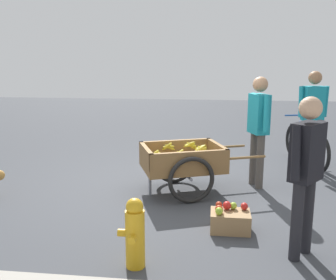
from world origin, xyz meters
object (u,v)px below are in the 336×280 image
at_px(vendor_person, 259,122).
at_px(bicycle, 306,145).
at_px(fire_hydrant, 135,233).
at_px(fruit_cart, 182,163).
at_px(bystander_person, 306,164).
at_px(cyclist_person, 313,110).
at_px(mixed_fruit_crate, 230,220).

relative_size(vendor_person, bicycle, 1.00).
height_order(vendor_person, fire_hydrant, vendor_person).
relative_size(fruit_cart, bicycle, 1.11).
height_order(vendor_person, bicycle, vendor_person).
xyz_separation_m(vendor_person, fire_hydrant, (1.34, 2.49, -0.65)).
height_order(vendor_person, bystander_person, vendor_person).
xyz_separation_m(fruit_cart, fire_hydrant, (0.27, 2.08, -0.10)).
bearing_deg(bicycle, bystander_person, 77.24).
height_order(bicycle, bystander_person, bystander_person).
height_order(bicycle, fire_hydrant, bicycle).
xyz_separation_m(fruit_cart, bicycle, (-2.07, -1.73, -0.08)).
bearing_deg(bystander_person, cyclist_person, -103.91).
bearing_deg(fire_hydrant, mixed_fruit_crate, -135.40).
height_order(vendor_person, cyclist_person, cyclist_person).
distance_m(fruit_cart, bystander_person, 2.19).
bearing_deg(vendor_person, bystander_person, 96.05).
relative_size(fruit_cart, vendor_person, 1.11).
bearing_deg(mixed_fruit_crate, vendor_person, -105.45).
bearing_deg(fire_hydrant, fruit_cart, -97.30).
xyz_separation_m(mixed_fruit_crate, bystander_person, (-0.66, 0.50, 0.81)).
height_order(fruit_cart, cyclist_person, cyclist_person).
distance_m(bicycle, bystander_person, 3.56).
bearing_deg(vendor_person, bicycle, -126.91).
xyz_separation_m(bicycle, cyclist_person, (-0.04, 0.15, 0.65)).
bearing_deg(bystander_person, vendor_person, -83.95).
xyz_separation_m(fire_hydrant, mixed_fruit_crate, (-0.90, -0.89, -0.21)).
bearing_deg(fire_hydrant, cyclist_person, -122.94).
distance_m(bicycle, cyclist_person, 0.67).
bearing_deg(cyclist_person, fruit_cart, 36.87).
relative_size(vendor_person, bystander_person, 1.04).
bearing_deg(mixed_fruit_crate, fire_hydrant, 44.60).
relative_size(bicycle, fire_hydrant, 2.43).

